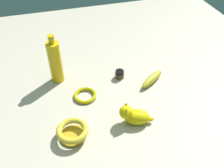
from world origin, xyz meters
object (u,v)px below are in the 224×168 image
Objects in this scene: banana at (152,79)px; bangle at (85,95)px; bottle_tall at (55,62)px; nail_polish_jar at (120,74)px; bowl at (73,132)px; cat_figurine at (134,115)px.

bangle is at bearing 148.07° from banana.
bottle_tall is 0.32m from nail_polish_jar.
bowl is 0.48m from banana.
cat_figurine is (0.20, 0.16, 0.03)m from bangle.
cat_figurine is 0.30m from nail_polish_jar.
banana is (-0.22, 0.42, -0.01)m from bowl.
bottle_tall is at bearing 127.37° from banana.
banana is at bearing 92.24° from bangle.
bangle is 0.43× the size of bottle_tall.
bowl reaches higher than banana.
bangle is 0.23m from bowl.
bowl is 0.41m from nail_polish_jar.
bangle is 0.34m from banana.
bangle is at bearing 32.94° from bottle_tall.
bottle_tall is at bearing -177.94° from bowl.
bottle_tall is (-0.16, -0.10, 0.10)m from bangle.
banana is 3.63× the size of nail_polish_jar.
bangle is at bearing -64.70° from nail_polish_jar.
bowl is 2.78× the size of nail_polish_jar.
bangle is 2.35× the size of nail_polish_jar.
nail_polish_jar is at bearing 77.22° from bottle_tall.
bangle is 0.22m from nail_polish_jar.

